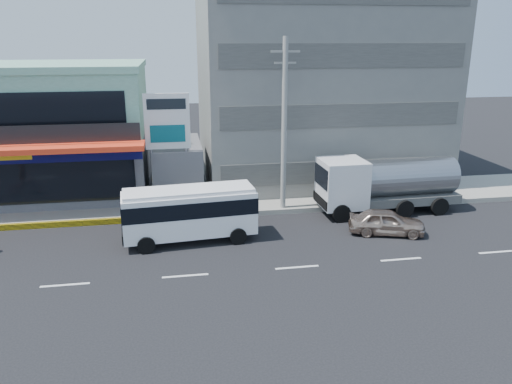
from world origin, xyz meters
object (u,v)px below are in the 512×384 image
shop_building (51,133)px  tanker_truck (383,183)px  satellite_dish (177,144)px  billboard (167,128)px  utility_pole_near (284,126)px  concrete_building (316,80)px  minibus (189,210)px  sedan (387,222)px

shop_building → tanker_truck: bearing=-20.7°
shop_building → satellite_dish: (8.00, -2.95, -0.42)m
billboard → utility_pole_near: (6.50, -1.80, 0.22)m
concrete_building → minibus: bearing=-130.9°
concrete_building → satellite_dish: 11.30m
satellite_dish → minibus: satellite_dish is taller
billboard → tanker_truck: (12.28, -2.71, -3.17)m
concrete_building → utility_pole_near: size_ratio=1.60×
concrete_building → utility_pole_near: bearing=-117.8°
shop_building → sedan: shop_building is taller
billboard → utility_pole_near: utility_pole_near is taller
concrete_building → sedan: concrete_building is taller
minibus → sedan: bearing=-4.4°
shop_building → billboard: shop_building is taller
billboard → minibus: 6.27m
concrete_building → minibus: (-9.59, -11.07, -5.35)m
concrete_building → tanker_truck: bearing=-78.2°
utility_pole_near → sedan: size_ratio=2.55×
sedan → tanker_truck: size_ratio=0.47×
shop_building → concrete_building: concrete_building is taller
satellite_dish → minibus: 7.33m
sedan → utility_pole_near: bearing=64.2°
billboard → sedan: (11.12, -6.06, -4.26)m
utility_pole_near → sedan: 7.72m
sedan → concrete_building: bearing=19.9°
utility_pole_near → sedan: (4.62, -4.26, -4.48)m
tanker_truck → satellite_dish: bearing=159.1°
concrete_building → satellite_dish: size_ratio=10.67×
shop_building → concrete_building: 18.28m
utility_pole_near → tanker_truck: utility_pole_near is taller
sedan → tanker_truck: tanker_truck is taller
shop_building → tanker_truck: 21.26m
utility_pole_near → tanker_truck: bearing=-9.0°
utility_pole_near → shop_building: bearing=154.9°
shop_building → tanker_truck: size_ratio=1.48×
utility_pole_near → minibus: (-5.59, -3.47, -3.50)m
billboard → sedan: billboard is taller
minibus → concrete_building: bearing=49.1°
concrete_building → tanker_truck: concrete_building is taller
concrete_building → billboard: 12.17m
billboard → tanker_truck: billboard is taller
satellite_dish → sedan: satellite_dish is taller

